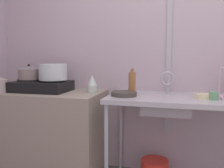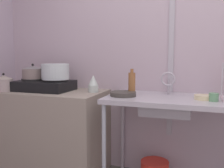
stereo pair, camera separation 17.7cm
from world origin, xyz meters
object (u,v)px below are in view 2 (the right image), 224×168
(stove, at_px, (44,85))
(sink_basin, at_px, (166,106))
(pot_on_left_burner, at_px, (33,72))
(frying_pan, at_px, (123,94))
(small_bowl_on_drainboard, at_px, (204,97))
(faucet, at_px, (168,80))
(cup_by_rack, at_px, (214,97))
(pot_beside_stove, at_px, (4,83))
(pot_on_right_burner, at_px, (55,72))
(bottle_by_sink, at_px, (132,83))
(percolator, at_px, (93,84))

(stove, distance_m, sink_basin, 1.24)
(stove, bearing_deg, sink_basin, -0.35)
(pot_on_left_burner, relative_size, sink_basin, 0.52)
(frying_pan, relative_size, small_bowl_on_drainboard, 1.47)
(faucet, height_order, cup_by_rack, faucet)
(stove, bearing_deg, pot_beside_stove, -153.82)
(stove, height_order, pot_on_right_burner, pot_on_right_burner)
(pot_on_left_burner, bearing_deg, bottle_by_sink, 0.85)
(pot_on_right_burner, bearing_deg, pot_beside_stove, -160.36)
(small_bowl_on_drainboard, height_order, bottle_by_sink, bottle_by_sink)
(pot_on_right_burner, distance_m, frying_pan, 0.75)
(pot_beside_stove, height_order, faucet, faucet)
(sink_basin, distance_m, small_bowl_on_drainboard, 0.32)
(stove, height_order, cup_by_rack, stove)
(percolator, distance_m, frying_pan, 0.37)
(pot_on_right_burner, bearing_deg, cup_by_rack, -2.97)
(bottle_by_sink, bearing_deg, pot_on_left_burner, -179.15)
(stove, xyz_separation_m, frying_pan, (0.86, -0.07, -0.04))
(sink_basin, xyz_separation_m, faucet, (0.00, 0.13, 0.21))
(pot_on_left_burner, distance_m, sink_basin, 1.39)
(small_bowl_on_drainboard, relative_size, bottle_by_sink, 0.66)
(pot_on_right_burner, height_order, small_bowl_on_drainboard, pot_on_right_burner)
(percolator, bearing_deg, small_bowl_on_drainboard, -4.32)
(faucet, xyz_separation_m, frying_pan, (-0.37, -0.19, -0.12))
(pot_beside_stove, distance_m, cup_by_rack, 1.96)
(sink_basin, bearing_deg, faucet, 89.72)
(pot_on_left_burner, xyz_separation_m, cup_by_rack, (1.74, -0.08, -0.15))
(stove, height_order, percolator, percolator)
(sink_basin, distance_m, cup_by_rack, 0.40)
(pot_on_left_burner, xyz_separation_m, bottle_by_sink, (1.05, 0.02, -0.08))
(frying_pan, distance_m, bottle_by_sink, 0.14)
(percolator, bearing_deg, bottle_by_sink, -6.28)
(pot_on_right_burner, xyz_separation_m, small_bowl_on_drainboard, (1.40, -0.02, -0.18))
(stove, xyz_separation_m, pot_on_right_burner, (0.13, -0.00, 0.14))
(small_bowl_on_drainboard, bearing_deg, percolator, 175.68)
(pot_on_right_burner, distance_m, small_bowl_on_drainboard, 1.41)
(faucet, relative_size, small_bowl_on_drainboard, 1.35)
(stove, relative_size, percolator, 3.35)
(stove, distance_m, pot_on_left_burner, 0.19)
(faucet, bearing_deg, cup_by_rack, -27.36)
(pot_beside_stove, bearing_deg, stove, 26.18)
(frying_pan, relative_size, bottle_by_sink, 0.97)
(sink_basin, bearing_deg, pot_on_right_burner, 179.61)
(stove, relative_size, pot_on_right_burner, 2.04)
(pot_on_left_burner, bearing_deg, pot_on_right_burner, 0.00)
(percolator, xyz_separation_m, frying_pan, (0.34, -0.13, -0.06))
(bottle_by_sink, bearing_deg, sink_basin, -4.26)
(cup_by_rack, bearing_deg, frying_pan, 179.63)
(percolator, distance_m, bottle_by_sink, 0.40)
(bottle_by_sink, bearing_deg, stove, -179.03)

